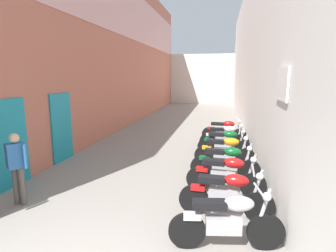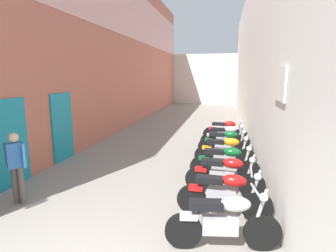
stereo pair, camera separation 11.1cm
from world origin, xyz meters
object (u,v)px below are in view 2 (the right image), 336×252
at_px(motorcycle_third, 225,174).
at_px(motorcycle_fourth, 225,162).
at_px(motorcycle_second, 224,194).
at_px(motorcycle_fifth, 225,151).
at_px(motorcycle_nearest, 224,220).
at_px(motorcycle_seventh, 225,137).
at_px(pedestrian_mid_alley, 16,163).
at_px(motorcycle_eighth, 225,130).
at_px(motorcycle_sixth, 225,142).

distance_m(motorcycle_third, motorcycle_fourth, 0.94).
xyz_separation_m(motorcycle_second, motorcycle_fifth, (0.00, 3.15, 0.00)).
bearing_deg(motorcycle_nearest, motorcycle_seventh, 90.00).
bearing_deg(pedestrian_mid_alley, motorcycle_third, 17.38).
xyz_separation_m(motorcycle_nearest, motorcycle_third, (0.00, 2.09, 0.00)).
bearing_deg(pedestrian_mid_alley, motorcycle_second, 3.77).
relative_size(motorcycle_nearest, motorcycle_fifth, 0.99).
relative_size(motorcycle_nearest, motorcycle_eighth, 0.99).
bearing_deg(motorcycle_fifth, motorcycle_seventh, 90.00).
xyz_separation_m(motorcycle_fifth, pedestrian_mid_alley, (-4.36, -3.44, 0.42)).
xyz_separation_m(motorcycle_nearest, motorcycle_second, (0.00, 1.02, 0.00)).
xyz_separation_m(motorcycle_nearest, motorcycle_seventh, (0.00, 6.15, 0.00)).
xyz_separation_m(motorcycle_sixth, pedestrian_mid_alley, (-4.36, -4.50, 0.42)).
bearing_deg(motorcycle_nearest, motorcycle_fifth, 90.00).
bearing_deg(pedestrian_mid_alley, motorcycle_nearest, -9.48).
distance_m(motorcycle_nearest, motorcycle_seventh, 6.15).
bearing_deg(motorcycle_sixth, motorcycle_eighth, 90.00).
relative_size(motorcycle_sixth, motorcycle_eighth, 1.00).
distance_m(motorcycle_third, pedestrian_mid_alley, 4.59).
bearing_deg(pedestrian_mid_alley, motorcycle_seventh, 51.17).
distance_m(motorcycle_seventh, pedestrian_mid_alley, 6.97).
xyz_separation_m(motorcycle_third, motorcycle_seventh, (-0.00, 4.06, 0.00)).
height_order(motorcycle_sixth, pedestrian_mid_alley, pedestrian_mid_alley).
bearing_deg(motorcycle_eighth, motorcycle_seventh, -90.00).
distance_m(motorcycle_sixth, motorcycle_eighth, 2.10).
height_order(motorcycle_seventh, motorcycle_eighth, same).
bearing_deg(motorcycle_seventh, motorcycle_second, -90.00).
relative_size(motorcycle_fourth, pedestrian_mid_alley, 1.18).
bearing_deg(motorcycle_second, motorcycle_fourth, 90.00).
bearing_deg(motorcycle_fifth, motorcycle_sixth, 90.00).
distance_m(motorcycle_second, motorcycle_seventh, 5.13).
bearing_deg(motorcycle_seventh, motorcycle_nearest, -90.00).
distance_m(motorcycle_second, motorcycle_fifth, 3.15).
bearing_deg(motorcycle_second, motorcycle_eighth, 90.00).
bearing_deg(motorcycle_second, pedestrian_mid_alley, -176.23).
bearing_deg(motorcycle_eighth, motorcycle_nearest, -90.00).
height_order(motorcycle_nearest, motorcycle_sixth, same).
height_order(motorcycle_fourth, motorcycle_seventh, same).
distance_m(motorcycle_second, motorcycle_third, 1.08).
xyz_separation_m(motorcycle_fourth, motorcycle_eighth, (-0.00, 4.30, 0.00)).
xyz_separation_m(motorcycle_nearest, motorcycle_sixth, (0.00, 5.23, 0.00)).
relative_size(motorcycle_eighth, pedestrian_mid_alley, 1.18).
distance_m(motorcycle_third, motorcycle_sixth, 3.14).
distance_m(motorcycle_fifth, pedestrian_mid_alley, 5.57).
distance_m(motorcycle_fourth, pedestrian_mid_alley, 4.95).
xyz_separation_m(motorcycle_eighth, pedestrian_mid_alley, (-4.36, -6.61, 0.42)).
bearing_deg(motorcycle_second, motorcycle_sixth, 90.00).
distance_m(motorcycle_second, motorcycle_sixth, 4.22).
bearing_deg(motorcycle_fifth, motorcycle_eighth, 90.00).
height_order(motorcycle_fifth, motorcycle_eighth, same).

